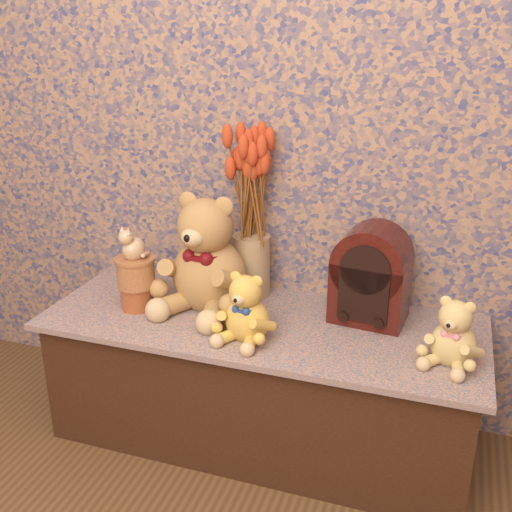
{
  "coord_description": "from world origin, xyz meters",
  "views": [
    {
      "loc": [
        0.54,
        -0.42,
        1.34
      ],
      "look_at": [
        0.0,
        1.19,
        0.69
      ],
      "focal_mm": 42.02,
      "sensor_mm": 36.0,
      "label": 1
    }
  ],
  "objects": [
    {
      "name": "biscuit_tin_lower",
      "position": [
        -0.42,
        1.19,
        0.49
      ],
      "size": [
        0.12,
        0.12,
        0.08
      ],
      "primitive_type": "cylinder",
      "rotation": [
        0.0,
        0.0,
        -0.11
      ],
      "color": "#B47334",
      "rests_on": "display_shelf"
    },
    {
      "name": "ceramic_vase",
      "position": [
        -0.1,
        1.42,
        0.56
      ],
      "size": [
        0.15,
        0.15,
        0.22
      ],
      "primitive_type": "cylinder",
      "rotation": [
        0.0,
        0.0,
        -0.2
      ],
      "color": "tan",
      "rests_on": "display_shelf"
    },
    {
      "name": "dried_stalks",
      "position": [
        -0.1,
        1.42,
        0.89
      ],
      "size": [
        0.31,
        0.31,
        0.45
      ],
      "primitive_type": null,
      "rotation": [
        0.0,
        0.0,
        0.37
      ],
      "color": "#CC4120",
      "rests_on": "ceramic_vase"
    },
    {
      "name": "teddy_medium",
      "position": [
        -0.0,
        1.11,
        0.56
      ],
      "size": [
        0.22,
        0.24,
        0.23
      ],
      "primitive_type": null,
      "rotation": [
        0.0,
        0.0,
        -0.17
      ],
      "color": "gold",
      "rests_on": "display_shelf"
    },
    {
      "name": "biscuit_tin_upper",
      "position": [
        -0.42,
        1.19,
        0.58
      ],
      "size": [
        0.14,
        0.14,
        0.1
      ],
      "primitive_type": "cylinder",
      "rotation": [
        0.0,
        0.0,
        -0.16
      ],
      "color": "tan",
      "rests_on": "biscuit_tin_lower"
    },
    {
      "name": "cat_figurine",
      "position": [
        -0.42,
        1.19,
        0.69
      ],
      "size": [
        0.11,
        0.12,
        0.12
      ],
      "primitive_type": null,
      "rotation": [
        0.0,
        0.0,
        -0.35
      ],
      "color": "silver",
      "rests_on": "biscuit_tin_upper"
    },
    {
      "name": "teddy_small",
      "position": [
        0.59,
        1.16,
        0.55
      ],
      "size": [
        0.22,
        0.24,
        0.21
      ],
      "primitive_type": null,
      "rotation": [
        0.0,
        0.0,
        -0.32
      ],
      "color": "tan",
      "rests_on": "display_shelf"
    },
    {
      "name": "teddy_large",
      "position": [
        -0.2,
        1.29,
        0.66
      ],
      "size": [
        0.38,
        0.44,
        0.42
      ],
      "primitive_type": null,
      "rotation": [
        0.0,
        0.0,
        -0.14
      ],
      "color": "#A16C3E",
      "rests_on": "display_shelf"
    },
    {
      "name": "cathedral_radio",
      "position": [
        0.33,
        1.35,
        0.61
      ],
      "size": [
        0.25,
        0.19,
        0.32
      ],
      "primitive_type": null,
      "rotation": [
        0.0,
        0.0,
        -0.11
      ],
      "color": "#360F09",
      "rests_on": "display_shelf"
    },
    {
      "name": "display_shelf",
      "position": [
        0.0,
        1.24,
        0.22
      ],
      "size": [
        1.42,
        0.55,
        0.45
      ],
      "primitive_type": "cube",
      "color": "#374F71",
      "rests_on": "ground"
    }
  ]
}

